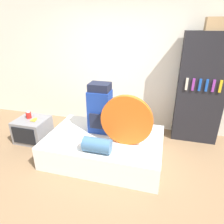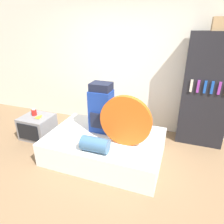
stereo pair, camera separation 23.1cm
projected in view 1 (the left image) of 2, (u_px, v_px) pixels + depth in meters
ground_plane at (97, 181)px, 2.91m from camera, size 16.00×16.00×0.00m
wall_back at (126, 67)px, 4.07m from camera, size 8.00×0.05×2.60m
bed at (105, 146)px, 3.37m from camera, size 1.88×1.26×0.40m
backpack at (100, 109)px, 3.31m from camera, size 0.36×0.32×0.84m
tent_bag at (127, 121)px, 2.94m from camera, size 0.78×0.08×0.78m
sleeping_roll at (97, 145)px, 2.85m from camera, size 0.41×0.22×0.22m
television at (33, 130)px, 3.86m from camera, size 0.58×0.55×0.44m
canister at (29, 115)px, 3.81m from camera, size 0.10×0.10×0.13m
banana_bunch at (35, 119)px, 3.74m from camera, size 0.12×0.17×0.03m
bookshelf at (200, 90)px, 3.62m from camera, size 0.81×0.36×2.00m
cardboard_box at (217, 24)px, 3.16m from camera, size 0.35×0.24×0.20m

